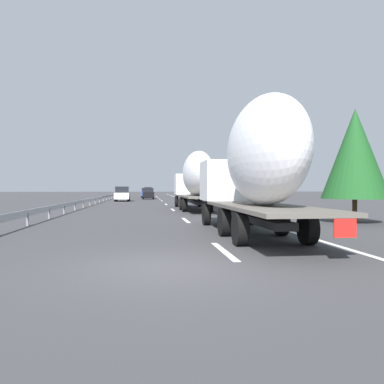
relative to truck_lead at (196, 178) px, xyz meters
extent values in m
plane|color=#38383A|center=(18.10, 3.60, -2.63)|extent=(260.00, 260.00, 0.00)
cube|color=white|center=(-19.90, 1.80, -2.62)|extent=(3.20, 0.20, 0.01)
cube|color=white|center=(-9.51, 1.80, -2.62)|extent=(3.20, 0.20, 0.01)
cube|color=white|center=(0.74, 1.80, -2.62)|extent=(3.20, 0.20, 0.01)
cube|color=white|center=(11.13, 1.80, -2.62)|extent=(3.20, 0.20, 0.01)
cube|color=white|center=(22.54, 1.80, -2.62)|extent=(3.20, 0.20, 0.01)
cube|color=white|center=(30.79, 1.80, -2.62)|extent=(3.20, 0.20, 0.01)
cube|color=white|center=(40.41, 1.80, -2.62)|extent=(3.20, 0.20, 0.01)
cube|color=white|center=(49.06, 1.80, -2.62)|extent=(3.20, 0.20, 0.01)
cube|color=white|center=(52.30, 1.80, -2.62)|extent=(3.20, 0.20, 0.01)
cube|color=white|center=(23.10, -1.90, -2.62)|extent=(110.00, 0.20, 0.01)
cube|color=silver|center=(5.46, 0.00, -0.48)|extent=(2.40, 2.50, 1.90)
cube|color=black|center=(6.56, 0.00, 0.02)|extent=(0.08, 2.12, 0.80)
cube|color=#262628|center=(2.31, 0.00, -1.96)|extent=(11.62, 0.70, 0.24)
cube|color=#59544C|center=(-0.85, 0.00, -1.49)|extent=(10.23, 2.50, 0.12)
ellipsoid|color=white|center=(-1.09, 0.00, 0.30)|extent=(8.14, 2.20, 3.45)
cube|color=red|center=(-5.94, -0.69, -1.73)|extent=(0.04, 0.56, 0.56)
cylinder|color=black|center=(5.46, 1.10, -2.11)|extent=(1.04, 0.30, 1.04)
cylinder|color=black|center=(5.46, -1.10, -2.11)|extent=(1.04, 0.30, 1.04)
cylinder|color=black|center=(0.35, 1.10, -2.11)|extent=(1.04, 0.35, 1.04)
cylinder|color=black|center=(0.35, -1.10, -2.11)|extent=(1.04, 0.35, 1.04)
cylinder|color=black|center=(-2.05, 1.10, -2.11)|extent=(1.04, 0.35, 1.04)
cylinder|color=black|center=(-2.05, -1.10, -2.11)|extent=(1.04, 0.35, 1.04)
cube|color=silver|center=(-12.33, 0.00, -0.48)|extent=(2.40, 2.50, 1.90)
cube|color=black|center=(-11.23, 0.00, 0.02)|extent=(0.08, 2.12, 0.80)
cube|color=#262628|center=(-15.05, 0.00, -1.96)|extent=(10.04, 0.70, 0.24)
cube|color=#59544C|center=(-17.78, 0.00, -1.49)|extent=(8.51, 2.50, 0.12)
ellipsoid|color=white|center=(-17.91, 0.00, 0.43)|extent=(6.21, 2.20, 3.70)
cube|color=red|center=(-22.01, -0.69, -1.73)|extent=(0.04, 0.56, 0.56)
cylinder|color=black|center=(-12.33, 1.10, -2.11)|extent=(1.04, 0.30, 1.04)
cylinder|color=black|center=(-12.33, -1.10, -2.11)|extent=(1.04, 0.30, 1.04)
cylinder|color=black|center=(-16.58, 1.10, -2.11)|extent=(1.04, 0.35, 1.04)
cylinder|color=black|center=(-16.58, -1.10, -2.11)|extent=(1.04, 0.35, 1.04)
cylinder|color=black|center=(-18.98, 1.10, -2.11)|extent=(1.04, 0.35, 1.04)
cylinder|color=black|center=(-18.98, -1.10, -2.11)|extent=(1.04, 0.35, 1.04)
cube|color=red|center=(51.82, 3.53, -1.89)|extent=(4.12, 1.76, 0.84)
cube|color=black|center=(51.51, 3.53, -1.07)|extent=(2.26, 1.55, 0.79)
cylinder|color=black|center=(53.09, 4.30, -2.31)|extent=(0.64, 0.22, 0.64)
cylinder|color=black|center=(53.09, 2.75, -2.31)|extent=(0.64, 0.22, 0.64)
cylinder|color=black|center=(50.54, 4.30, -2.31)|extent=(0.64, 0.22, 0.64)
cylinder|color=black|center=(50.54, 2.75, -2.31)|extent=(0.64, 0.22, 0.64)
cube|color=black|center=(30.78, 3.60, -1.89)|extent=(4.09, 1.81, 0.84)
cube|color=black|center=(30.47, 3.60, -1.14)|extent=(2.25, 1.59, 0.65)
cylinder|color=black|center=(32.04, 4.41, -2.31)|extent=(0.64, 0.22, 0.64)
cylinder|color=black|center=(32.04, 2.80, -2.31)|extent=(0.64, 0.22, 0.64)
cylinder|color=black|center=(29.51, 4.41, -2.31)|extent=(0.64, 0.22, 0.64)
cylinder|color=black|center=(29.51, 2.80, -2.31)|extent=(0.64, 0.22, 0.64)
cube|color=white|center=(21.43, 7.13, -1.89)|extent=(4.31, 1.90, 0.84)
cube|color=black|center=(21.11, 7.13, -1.06)|extent=(2.37, 1.67, 0.82)
cylinder|color=black|center=(22.77, 7.98, -2.31)|extent=(0.64, 0.22, 0.64)
cylinder|color=black|center=(22.77, 6.28, -2.31)|extent=(0.64, 0.22, 0.64)
cylinder|color=black|center=(20.10, 7.98, -2.31)|extent=(0.64, 0.22, 0.64)
cylinder|color=black|center=(20.10, 6.28, -2.31)|extent=(0.64, 0.22, 0.64)
cube|color=#28479E|center=(40.03, 3.88, -1.89)|extent=(4.56, 1.87, 0.84)
cube|color=black|center=(39.69, 3.88, -1.15)|extent=(2.51, 1.65, 0.63)
cylinder|color=black|center=(41.44, 4.72, -2.31)|extent=(0.64, 0.22, 0.64)
cylinder|color=black|center=(41.44, 3.05, -2.31)|extent=(0.64, 0.22, 0.64)
cylinder|color=black|center=(38.62, 4.72, -2.31)|extent=(0.64, 0.22, 0.64)
cylinder|color=black|center=(38.62, 3.05, -2.31)|extent=(0.64, 0.22, 0.64)
cylinder|color=gray|center=(19.64, -3.10, -1.40)|extent=(0.10, 0.10, 2.45)
cube|color=#2D569E|center=(19.64, -3.10, 0.17)|extent=(0.06, 0.90, 0.70)
cylinder|color=#472D19|center=(41.49, -9.33, -1.74)|extent=(0.33, 0.33, 1.78)
cone|color=#194C1E|center=(41.49, -9.33, 2.08)|extent=(2.44, 2.44, 5.85)
cylinder|color=#472D19|center=(3.43, -6.26, -1.71)|extent=(0.24, 0.24, 1.84)
cone|color=#1E5B23|center=(3.43, -6.26, 1.76)|extent=(3.89, 3.89, 5.11)
cylinder|color=#472D19|center=(-12.19, -6.61, -2.00)|extent=(0.24, 0.24, 1.25)
cone|color=#194C1E|center=(-12.19, -6.61, 0.93)|extent=(3.35, 3.35, 4.61)
cube|color=#9EA0A5|center=(21.10, 9.60, -2.03)|extent=(94.00, 0.06, 0.32)
cube|color=slate|center=(-11.59, 9.60, -2.33)|extent=(0.10, 0.10, 0.60)
cube|color=slate|center=(-7.51, 9.60, -2.33)|extent=(0.10, 0.10, 0.60)
cube|color=slate|center=(-3.42, 9.60, -2.33)|extent=(0.10, 0.10, 0.60)
cube|color=slate|center=(0.67, 9.60, -2.33)|extent=(0.10, 0.10, 0.60)
cube|color=slate|center=(4.75, 9.60, -2.33)|extent=(0.10, 0.10, 0.60)
cube|color=slate|center=(8.84, 9.60, -2.33)|extent=(0.10, 0.10, 0.60)
cube|color=slate|center=(12.93, 9.60, -2.33)|extent=(0.10, 0.10, 0.60)
cube|color=slate|center=(17.01, 9.60, -2.33)|extent=(0.10, 0.10, 0.60)
cube|color=slate|center=(21.10, 9.60, -2.33)|extent=(0.10, 0.10, 0.60)
cube|color=slate|center=(25.19, 9.60, -2.33)|extent=(0.10, 0.10, 0.60)
cube|color=slate|center=(29.27, 9.60, -2.33)|extent=(0.10, 0.10, 0.60)
cube|color=slate|center=(33.36, 9.60, -2.33)|extent=(0.10, 0.10, 0.60)
cube|color=slate|center=(37.45, 9.60, -2.33)|extent=(0.10, 0.10, 0.60)
cube|color=slate|center=(41.54, 9.60, -2.33)|extent=(0.10, 0.10, 0.60)
cube|color=slate|center=(45.62, 9.60, -2.33)|extent=(0.10, 0.10, 0.60)
cube|color=slate|center=(49.71, 9.60, -2.33)|extent=(0.10, 0.10, 0.60)
cube|color=slate|center=(53.80, 9.60, -2.33)|extent=(0.10, 0.10, 0.60)
cube|color=slate|center=(57.88, 9.60, -2.33)|extent=(0.10, 0.10, 0.60)
cube|color=slate|center=(61.97, 9.60, -2.33)|extent=(0.10, 0.10, 0.60)
cube|color=slate|center=(66.06, 9.60, -2.33)|extent=(0.10, 0.10, 0.60)
camera|label=1|loc=(-30.53, 4.01, -0.82)|focal=35.70mm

